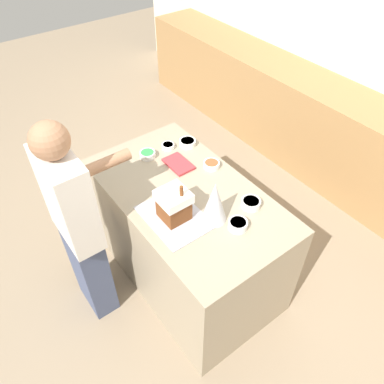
{
  "coord_description": "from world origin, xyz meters",
  "views": [
    {
      "loc": [
        1.52,
        -1.08,
        2.73
      ],
      "look_at": [
        0.07,
        0.0,
        1.0
      ],
      "focal_mm": 35.0,
      "sensor_mm": 36.0,
      "label": 1
    }
  ],
  "objects_px": {
    "person": "(78,228)",
    "decorative_tree": "(214,202)",
    "candy_bowl_near_tray_left": "(147,155)",
    "baking_tray": "(174,217)",
    "candy_bowl_far_right": "(168,146)",
    "cookbook": "(178,164)",
    "candy_bowl_far_left": "(238,224)",
    "gingerbread_house": "(174,204)",
    "candy_bowl_center_rear": "(251,203)",
    "candy_bowl_behind_tray": "(211,164)",
    "candy_bowl_near_tray_right": "(187,142)"
  },
  "relations": [
    {
      "from": "decorative_tree",
      "to": "person",
      "type": "xyz_separation_m",
      "value": [
        -0.52,
        -0.72,
        -0.23
      ]
    },
    {
      "from": "candy_bowl_far_left",
      "to": "cookbook",
      "type": "relative_size",
      "value": 0.52
    },
    {
      "from": "baking_tray",
      "to": "person",
      "type": "relative_size",
      "value": 0.28
    },
    {
      "from": "candy_bowl_near_tray_right",
      "to": "candy_bowl_far_left",
      "type": "bearing_deg",
      "value": -16.46
    },
    {
      "from": "decorative_tree",
      "to": "candy_bowl_far_left",
      "type": "height_order",
      "value": "decorative_tree"
    },
    {
      "from": "candy_bowl_center_rear",
      "to": "person",
      "type": "bearing_deg",
      "value": -120.35
    },
    {
      "from": "candy_bowl_far_left",
      "to": "candy_bowl_near_tray_right",
      "type": "xyz_separation_m",
      "value": [
        -0.89,
        0.26,
        -0.0
      ]
    },
    {
      "from": "candy_bowl_far_left",
      "to": "cookbook",
      "type": "distance_m",
      "value": 0.73
    },
    {
      "from": "candy_bowl_center_rear",
      "to": "cookbook",
      "type": "height_order",
      "value": "candy_bowl_center_rear"
    },
    {
      "from": "gingerbread_house",
      "to": "candy_bowl_near_tray_left",
      "type": "xyz_separation_m",
      "value": [
        -0.64,
        0.19,
        -0.09
      ]
    },
    {
      "from": "candy_bowl_far_left",
      "to": "person",
      "type": "height_order",
      "value": "person"
    },
    {
      "from": "decorative_tree",
      "to": "cookbook",
      "type": "bearing_deg",
      "value": 166.96
    },
    {
      "from": "decorative_tree",
      "to": "candy_bowl_near_tray_right",
      "type": "distance_m",
      "value": 0.82
    },
    {
      "from": "person",
      "to": "cookbook",
      "type": "bearing_deg",
      "value": 93.96
    },
    {
      "from": "candy_bowl_far_left",
      "to": "candy_bowl_near_tray_right",
      "type": "bearing_deg",
      "value": 163.54
    },
    {
      "from": "person",
      "to": "decorative_tree",
      "type": "bearing_deg",
      "value": 54.01
    },
    {
      "from": "baking_tray",
      "to": "gingerbread_house",
      "type": "relative_size",
      "value": 1.64
    },
    {
      "from": "decorative_tree",
      "to": "candy_bowl_near_tray_right",
      "type": "relative_size",
      "value": 2.32
    },
    {
      "from": "baking_tray",
      "to": "candy_bowl_far_right",
      "type": "relative_size",
      "value": 4.7
    },
    {
      "from": "baking_tray",
      "to": "gingerbread_house",
      "type": "bearing_deg",
      "value": 32.04
    },
    {
      "from": "candy_bowl_center_rear",
      "to": "person",
      "type": "relative_size",
      "value": 0.08
    },
    {
      "from": "candy_bowl_far_left",
      "to": "candy_bowl_near_tray_left",
      "type": "relative_size",
      "value": 1.01
    },
    {
      "from": "decorative_tree",
      "to": "cookbook",
      "type": "xyz_separation_m",
      "value": [
        -0.58,
        0.13,
        -0.14
      ]
    },
    {
      "from": "candy_bowl_far_left",
      "to": "candy_bowl_near_tray_left",
      "type": "bearing_deg",
      "value": -175.34
    },
    {
      "from": "baking_tray",
      "to": "candy_bowl_far_right",
      "type": "xyz_separation_m",
      "value": [
        -0.64,
        0.38,
        0.02
      ]
    },
    {
      "from": "baking_tray",
      "to": "decorative_tree",
      "type": "bearing_deg",
      "value": 50.29
    },
    {
      "from": "candy_bowl_center_rear",
      "to": "decorative_tree",
      "type": "bearing_deg",
      "value": -102.09
    },
    {
      "from": "candy_bowl_far_right",
      "to": "candy_bowl_center_rear",
      "type": "bearing_deg",
      "value": 5.44
    },
    {
      "from": "gingerbread_house",
      "to": "candy_bowl_center_rear",
      "type": "relative_size",
      "value": 2.16
    },
    {
      "from": "candy_bowl_far_left",
      "to": "cookbook",
      "type": "height_order",
      "value": "candy_bowl_far_left"
    },
    {
      "from": "candy_bowl_far_right",
      "to": "candy_bowl_near_tray_left",
      "type": "height_order",
      "value": "candy_bowl_near_tray_left"
    },
    {
      "from": "decorative_tree",
      "to": "candy_bowl_center_rear",
      "type": "distance_m",
      "value": 0.3
    },
    {
      "from": "cookbook",
      "to": "candy_bowl_far_right",
      "type": "bearing_deg",
      "value": 165.68
    },
    {
      "from": "baking_tray",
      "to": "decorative_tree",
      "type": "xyz_separation_m",
      "value": [
        0.16,
        0.19,
        0.15
      ]
    },
    {
      "from": "candy_bowl_far_right",
      "to": "candy_bowl_center_rear",
      "type": "distance_m",
      "value": 0.86
    },
    {
      "from": "candy_bowl_far_left",
      "to": "baking_tray",
      "type": "bearing_deg",
      "value": -139.12
    },
    {
      "from": "baking_tray",
      "to": "candy_bowl_near_tray_left",
      "type": "bearing_deg",
      "value": 163.32
    },
    {
      "from": "candy_bowl_far_right",
      "to": "cookbook",
      "type": "xyz_separation_m",
      "value": [
        0.22,
        -0.06,
        -0.01
      ]
    },
    {
      "from": "candy_bowl_near_tray_left",
      "to": "decorative_tree",
      "type": "bearing_deg",
      "value": 0.21
    },
    {
      "from": "decorative_tree",
      "to": "person",
      "type": "height_order",
      "value": "person"
    },
    {
      "from": "baking_tray",
      "to": "cookbook",
      "type": "distance_m",
      "value": 0.53
    },
    {
      "from": "candy_bowl_center_rear",
      "to": "candy_bowl_far_left",
      "type": "xyz_separation_m",
      "value": [
        0.09,
        -0.2,
        0.0
      ]
    },
    {
      "from": "candy_bowl_near_tray_left",
      "to": "person",
      "type": "distance_m",
      "value": 0.77
    },
    {
      "from": "candy_bowl_far_right",
      "to": "cookbook",
      "type": "distance_m",
      "value": 0.23
    },
    {
      "from": "candy_bowl_far_left",
      "to": "candy_bowl_center_rear",
      "type": "bearing_deg",
      "value": 114.74
    },
    {
      "from": "baking_tray",
      "to": "candy_bowl_behind_tray",
      "type": "bearing_deg",
      "value": 116.2
    },
    {
      "from": "candy_bowl_center_rear",
      "to": "candy_bowl_near_tray_right",
      "type": "xyz_separation_m",
      "value": [
        -0.8,
        0.07,
        -0.0
      ]
    },
    {
      "from": "decorative_tree",
      "to": "candy_bowl_near_tray_left",
      "type": "height_order",
      "value": "decorative_tree"
    },
    {
      "from": "gingerbread_house",
      "to": "cookbook",
      "type": "relative_size",
      "value": 1.2
    },
    {
      "from": "candy_bowl_far_left",
      "to": "person",
      "type": "distance_m",
      "value": 1.04
    }
  ]
}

